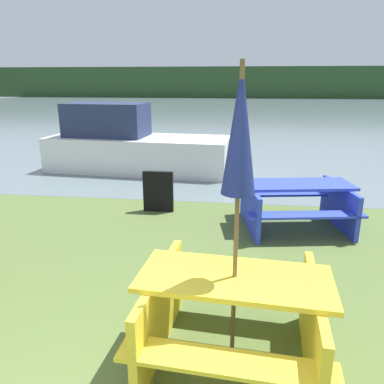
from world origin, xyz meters
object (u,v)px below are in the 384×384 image
boat (132,146)px  picnic_table_blue (295,201)px  umbrella_navy (240,134)px  signboard (158,192)px  picnic_table_yellow (233,311)px

boat → picnic_table_blue: bearing=-39.5°
umbrella_navy → boat: size_ratio=0.51×
umbrella_navy → signboard: size_ratio=3.29×
picnic_table_blue → signboard: (-2.37, 0.48, -0.07)m
umbrella_navy → signboard: bearing=111.4°
picnic_table_yellow → picnic_table_blue: picnic_table_yellow is taller
umbrella_navy → picnic_table_yellow: bearing=0.0°
picnic_table_yellow → boat: 7.37m
umbrella_navy → picnic_table_blue: bearing=73.6°
picnic_table_blue → umbrella_navy: (-0.94, -3.19, 1.50)m
picnic_table_yellow → boat: bearing=112.5°
umbrella_navy → boat: bearing=112.5°
picnic_table_yellow → boat: boat is taller
picnic_table_blue → signboard: signboard is taller
picnic_table_yellow → picnic_table_blue: 3.32m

